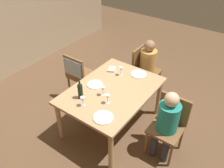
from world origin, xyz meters
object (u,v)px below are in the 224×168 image
person_woman_host (149,64)px  chair_right_end (143,67)px  dinner_plate_guest_left (95,84)px  person_man_bearded (167,121)px  wine_glass_near_right (83,100)px  dinner_plate_host (103,117)px  wine_glass_centre (108,97)px  wine_glass_far (103,89)px  chair_near (169,122)px  dinner_plate_guest_right (139,74)px  wine_glass_near_left (121,69)px  dining_table (112,94)px  chair_far_right (77,72)px  wine_bottle_tall_green (80,90)px

person_woman_host → chair_right_end: bearing=-90.0°
dinner_plate_guest_left → person_man_bearded: bearing=-88.3°
person_man_bearded → wine_glass_near_right: 1.18m
chair_right_end → dinner_plate_guest_left: size_ratio=3.70×
chair_right_end → dinner_plate_host: size_ratio=3.38×
wine_glass_centre → dinner_plate_guest_left: size_ratio=0.60×
person_man_bearded → wine_glass_far: 1.00m
chair_near → wine_glass_centre: 0.94m
chair_right_end → dinner_plate_guest_right: bearing=20.3°
chair_right_end → wine_glass_near_left: chair_right_end is taller
chair_right_end → chair_near: 1.47m
person_woman_host → person_man_bearded: size_ratio=1.01×
dining_table → wine_glass_near_left: size_ratio=10.31×
chair_far_right → wine_glass_centre: (-0.51, -1.07, 0.26)m
person_man_bearded → wine_glass_far: (-0.16, 0.96, 0.22)m
dining_table → wine_glass_near_right: wine_glass_near_right is taller
dining_table → wine_glass_near_right: size_ratio=10.31×
chair_far_right → chair_right_end: bearing=47.5°
wine_glass_centre → dinner_plate_guest_right: 0.89m
chair_near → wine_bottle_tall_green: wine_bottle_tall_green is taller
chair_far_right → dinner_plate_guest_right: 1.13m
wine_glass_near_left → wine_glass_centre: same height
dining_table → wine_glass_far: wine_glass_far is taller
chair_far_right → person_woman_host: 1.34m
chair_far_right → wine_bottle_tall_green: bearing=-43.4°
person_woman_host → dinner_plate_guest_left: (-1.21, 0.31, 0.11)m
wine_glass_near_right → dinner_plate_guest_right: size_ratio=0.56×
person_woman_host → wine_bottle_tall_green: bearing=-9.9°
wine_glass_centre → wine_glass_near_left: bearing=19.4°
wine_glass_near_left → wine_glass_near_right: bearing=-179.9°
dining_table → wine_bottle_tall_green: bearing=149.7°
dining_table → wine_glass_near_right: bearing=168.5°
wine_glass_near_left → dinner_plate_host: (-0.97, -0.38, -0.10)m
wine_glass_near_right → dinner_plate_guest_right: 1.15m
dining_table → chair_near: bearing=-84.7°
chair_near → dinner_plate_guest_right: 0.98m
person_man_bearded → wine_glass_centre: person_man_bearded is taller
chair_near → dinner_plate_host: bearing=44.3°
wine_glass_near_left → dinner_plate_host: size_ratio=0.55×
wine_bottle_tall_green → wine_glass_near_left: size_ratio=1.97×
chair_right_end → wine_glass_near_left: bearing=-1.8°
chair_near → wine_glass_near_left: 1.14m
dinner_plate_guest_right → wine_glass_far: bearing=169.1°
wine_glass_near_left → chair_right_end: bearing=-1.8°
chair_right_end → wine_glass_near_right: size_ratio=6.17×
chair_near → wine_bottle_tall_green: bearing=23.4°
person_woman_host → wine_glass_near_left: bearing=-10.4°
dinner_plate_host → dinner_plate_guest_right: 1.16m
dining_table → person_woman_host: (1.15, -0.03, -0.02)m
chair_far_right → wine_bottle_tall_green: 0.99m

